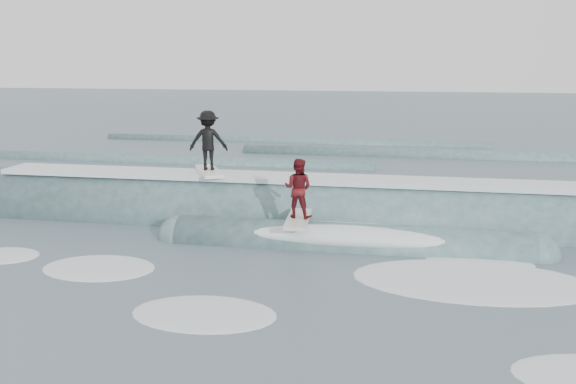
# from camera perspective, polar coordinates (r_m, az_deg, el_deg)

# --- Properties ---
(ground) EXTENTS (160.00, 160.00, 0.00)m
(ground) POSITION_cam_1_polar(r_m,az_deg,el_deg) (14.51, -2.68, -7.10)
(ground) COLOR #3F555B
(ground) RESTS_ON ground
(breaking_wave) EXTENTS (23.35, 4.08, 2.60)m
(breaking_wave) POSITION_cam_1_polar(r_m,az_deg,el_deg) (18.48, 1.11, -2.81)
(breaking_wave) COLOR #35565A
(breaking_wave) RESTS_ON ground
(surfer_black) EXTENTS (1.39, 2.03, 1.84)m
(surfer_black) POSITION_cam_1_polar(r_m,az_deg,el_deg) (18.98, -7.10, 4.36)
(surfer_black) COLOR white
(surfer_black) RESTS_ON ground
(surfer_red) EXTENTS (0.82, 2.04, 1.62)m
(surfer_red) POSITION_cam_1_polar(r_m,az_deg,el_deg) (16.29, 0.90, -0.06)
(surfer_red) COLOR silver
(surfer_red) RESTS_ON ground
(whitewater) EXTENTS (15.14, 7.24, 0.10)m
(whitewater) POSITION_cam_1_polar(r_m,az_deg,el_deg) (13.43, 6.38, -8.77)
(whitewater) COLOR white
(whitewater) RESTS_ON ground
(far_swells) EXTENTS (37.17, 8.65, 0.80)m
(far_swells) POSITION_cam_1_polar(r_m,az_deg,el_deg) (31.67, 2.56, 3.29)
(far_swells) COLOR #35565A
(far_swells) RESTS_ON ground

